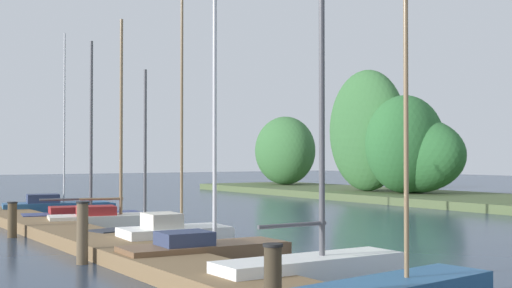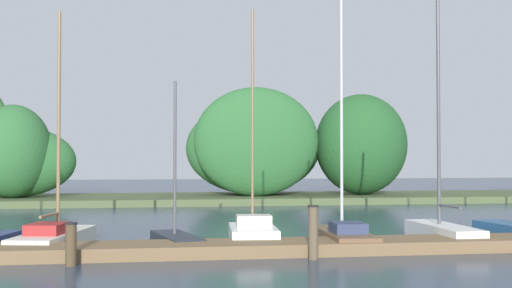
# 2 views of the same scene
# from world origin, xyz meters

# --- Properties ---
(dock_pier) EXTENTS (30.48, 1.80, 0.35)m
(dock_pier) POSITION_xyz_m (0.00, 12.14, 0.17)
(dock_pier) COLOR brown
(dock_pier) RESTS_ON ground
(far_shore) EXTENTS (61.66, 8.00, 7.56)m
(far_shore) POSITION_xyz_m (-1.27, 34.06, 2.86)
(far_shore) COLOR #4C5B38
(far_shore) RESTS_ON ground
(sailboat_2) EXTENTS (2.14, 4.58, 7.17)m
(sailboat_2) POSITION_xyz_m (-7.51, 14.47, 0.36)
(sailboat_2) COLOR silver
(sailboat_2) RESTS_ON ground
(sailboat_3) EXTENTS (1.61, 3.33, 5.02)m
(sailboat_3) POSITION_xyz_m (-3.95, 13.95, 0.27)
(sailboat_3) COLOR #232833
(sailboat_3) RESTS_ON ground
(sailboat_4) EXTENTS (1.58, 3.06, 7.30)m
(sailboat_4) POSITION_xyz_m (-1.59, 13.91, 0.39)
(sailboat_4) COLOR white
(sailboat_4) RESTS_ON ground
(sailboat_5) EXTENTS (1.40, 4.08, 8.26)m
(sailboat_5) POSITION_xyz_m (1.11, 13.36, 0.38)
(sailboat_5) COLOR brown
(sailboat_5) RESTS_ON ground
(sailboat_6) EXTENTS (1.03, 4.15, 8.24)m
(sailboat_6) POSITION_xyz_m (4.50, 13.89, 0.44)
(sailboat_6) COLOR white
(sailboat_6) RESTS_ON ground
(mooring_piling_1) EXTENTS (0.31, 0.31, 1.08)m
(mooring_piling_1) POSITION_xyz_m (-6.59, 10.85, 0.54)
(mooring_piling_1) COLOR #4C3D28
(mooring_piling_1) RESTS_ON ground
(mooring_piling_2) EXTENTS (0.30, 0.30, 1.42)m
(mooring_piling_2) POSITION_xyz_m (-0.42, 10.96, 0.72)
(mooring_piling_2) COLOR brown
(mooring_piling_2) RESTS_ON ground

